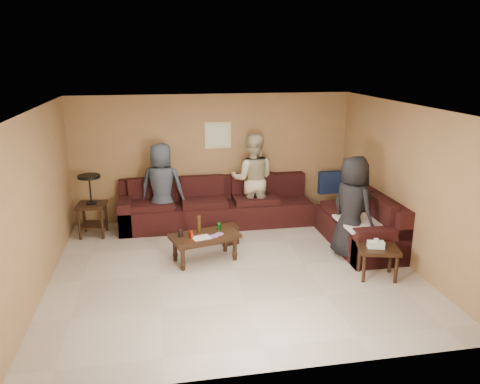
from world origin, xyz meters
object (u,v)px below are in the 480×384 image
at_px(side_table_right, 378,252).
at_px(coffee_table, 204,238).
at_px(person_middle, 253,179).
at_px(person_left, 162,187).
at_px(waste_bin, 229,234).
at_px(end_table_left, 91,204).
at_px(sectional_sofa, 263,215).
at_px(person_right, 352,208).

bearing_deg(side_table_right, coffee_table, 156.95).
relative_size(coffee_table, person_middle, 0.67).
bearing_deg(person_left, coffee_table, 125.52).
bearing_deg(person_middle, person_left, 17.19).
distance_m(side_table_right, waste_bin, 2.62).
bearing_deg(waste_bin, person_middle, 57.38).
distance_m(end_table_left, person_middle, 3.05).
bearing_deg(sectional_sofa, end_table_left, 173.29).
xyz_separation_m(sectional_sofa, end_table_left, (-3.13, 0.37, 0.28)).
distance_m(end_table_left, person_right, 4.62).
xyz_separation_m(coffee_table, end_table_left, (-1.91, 1.47, 0.22)).
relative_size(person_middle, person_right, 1.05).
distance_m(sectional_sofa, person_left, 1.97).
bearing_deg(coffee_table, person_middle, 55.50).
bearing_deg(sectional_sofa, side_table_right, -59.82).
relative_size(coffee_table, person_right, 0.70).
bearing_deg(waste_bin, coffee_table, -127.13).
bearing_deg(person_left, end_table_left, 16.67).
xyz_separation_m(waste_bin, person_left, (-1.12, 0.88, 0.67)).
bearing_deg(person_middle, person_right, 137.61).
xyz_separation_m(sectional_sofa, coffee_table, (-1.22, -1.10, 0.06)).
height_order(coffee_table, person_right, person_right).
bearing_deg(person_middle, coffee_table, 69.56).
distance_m(person_left, person_right, 3.50).
relative_size(sectional_sofa, side_table_right, 6.90).
bearing_deg(person_middle, side_table_right, 130.73).
bearing_deg(person_right, side_table_right, 164.61).
xyz_separation_m(waste_bin, person_right, (1.88, -0.92, 0.68)).
height_order(sectional_sofa, side_table_right, sectional_sofa).
xyz_separation_m(waste_bin, person_middle, (0.62, 0.98, 0.72)).
xyz_separation_m(sectional_sofa, person_right, (1.15, -1.35, 0.52)).
bearing_deg(waste_bin, sectional_sofa, 31.22).
relative_size(side_table_right, person_right, 0.40).
bearing_deg(side_table_right, sectional_sofa, 120.18).
height_order(side_table_right, person_right, person_right).
bearing_deg(person_right, coffee_table, 61.57).
distance_m(end_table_left, waste_bin, 2.57).
relative_size(side_table_right, person_left, 0.40).
relative_size(waste_bin, person_left, 0.20).
distance_m(end_table_left, person_left, 1.31).
bearing_deg(end_table_left, sectional_sofa, -6.71).
bearing_deg(person_right, waste_bin, 41.73).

